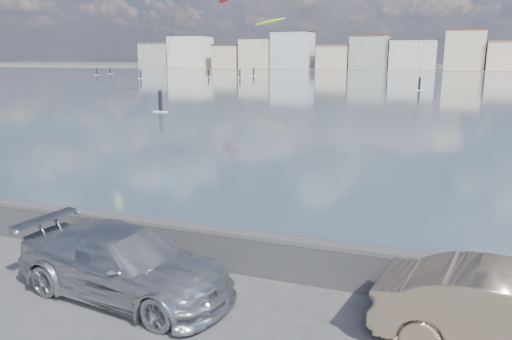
# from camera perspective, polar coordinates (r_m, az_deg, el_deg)

# --- Properties ---
(ground) EXTENTS (700.00, 700.00, 0.00)m
(ground) POSITION_cam_1_polar(r_m,az_deg,el_deg) (10.48, -13.41, -16.08)
(ground) COLOR #333335
(ground) RESTS_ON ground
(bay_water) EXTENTS (500.00, 177.00, 0.00)m
(bay_water) POSITION_cam_1_polar(r_m,az_deg,el_deg) (99.29, 17.62, 9.42)
(bay_water) COLOR #32475C
(bay_water) RESTS_ON ground
(far_shore_strip) EXTENTS (500.00, 60.00, 0.00)m
(far_shore_strip) POSITION_cam_1_polar(r_m,az_deg,el_deg) (207.65, 19.35, 10.82)
(far_shore_strip) COLOR #4C473D
(far_shore_strip) RESTS_ON ground
(seawall) EXTENTS (400.00, 0.36, 1.08)m
(seawall) POSITION_cam_1_polar(r_m,az_deg,el_deg) (12.34, -6.54, -8.26)
(seawall) COLOR #28282B
(seawall) RESTS_ON ground
(far_buildings) EXTENTS (240.79, 13.26, 14.60)m
(far_buildings) POSITION_cam_1_polar(r_m,az_deg,el_deg) (193.57, 19.76, 12.47)
(far_buildings) COLOR gray
(far_buildings) RESTS_ON ground
(car_silver) EXTENTS (5.22, 2.66, 1.45)m
(car_silver) POSITION_cam_1_polar(r_m,az_deg,el_deg) (11.13, -14.85, -10.25)
(car_silver) COLOR #B2B5B9
(car_silver) RESTS_ON ground
(kitesurfer_7) EXTENTS (9.15, 13.83, 15.58)m
(kitesurfer_7) POSITION_cam_1_polar(r_m,az_deg,el_deg) (142.97, 1.57, 16.50)
(kitesurfer_7) COLOR #8CD826
(kitesurfer_7) RESTS_ON ground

